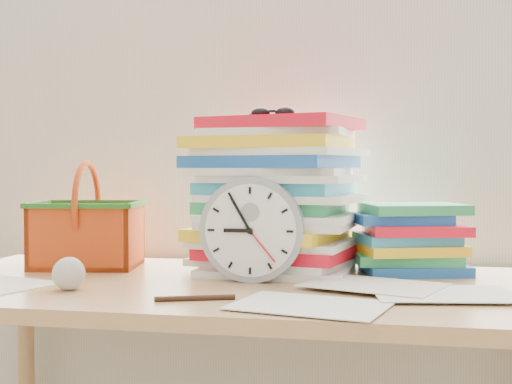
% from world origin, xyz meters
% --- Properties ---
extents(curtain, '(2.40, 0.01, 2.50)m').
position_xyz_m(curtain, '(0.00, 1.98, 1.30)').
color(curtain, silver).
rests_on(curtain, room_shell).
extents(desk, '(1.40, 0.70, 0.75)m').
position_xyz_m(desk, '(0.00, 1.60, 0.68)').
color(desk, tan).
rests_on(desk, ground).
extents(paper_stack, '(0.42, 0.36, 0.36)m').
position_xyz_m(paper_stack, '(0.07, 1.77, 0.93)').
color(paper_stack, white).
rests_on(paper_stack, desk).
extents(clock, '(0.22, 0.04, 0.22)m').
position_xyz_m(clock, '(0.05, 1.62, 0.86)').
color(clock, '#92999F').
rests_on(clock, desk).
extents(sunglasses, '(0.13, 0.11, 0.03)m').
position_xyz_m(sunglasses, '(0.06, 1.78, 1.13)').
color(sunglasses, black).
rests_on(sunglasses, paper_stack).
extents(book_stack, '(0.32, 0.28, 0.16)m').
position_xyz_m(book_stack, '(0.38, 1.81, 0.83)').
color(book_stack, white).
rests_on(book_stack, desk).
extents(basket, '(0.29, 0.24, 0.26)m').
position_xyz_m(basket, '(-0.40, 1.76, 0.88)').
color(basket, '#E35016').
rests_on(basket, desk).
extents(crumpled_ball, '(0.07, 0.07, 0.07)m').
position_xyz_m(crumpled_ball, '(-0.29, 1.44, 0.78)').
color(crumpled_ball, silver).
rests_on(crumpled_ball, desk).
extents(pen, '(0.14, 0.06, 0.01)m').
position_xyz_m(pen, '(-0.01, 1.38, 0.75)').
color(pen, black).
rests_on(pen, desk).
extents(scattered_papers, '(1.26, 0.42, 0.02)m').
position_xyz_m(scattered_papers, '(0.00, 1.60, 0.76)').
color(scattered_papers, white).
rests_on(scattered_papers, desk).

